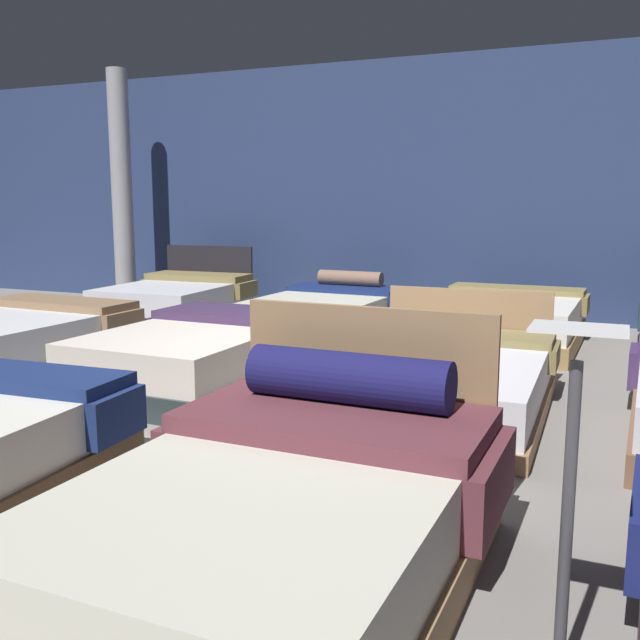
{
  "coord_description": "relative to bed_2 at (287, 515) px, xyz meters",
  "views": [
    {
      "loc": [
        2.28,
        -4.76,
        1.57
      ],
      "look_at": [
        0.06,
        0.4,
        0.64
      ],
      "focal_mm": 39.89,
      "sensor_mm": 36.0,
      "label": 1
    }
  ],
  "objects": [
    {
      "name": "ground_plane",
      "position": [
        -1.07,
        2.29,
        -0.31
      ],
      "size": [
        18.0,
        18.0,
        0.02
      ],
      "primitive_type": "cube",
      "color": "gray"
    },
    {
      "name": "showroom_back_wall",
      "position": [
        -1.07,
        7.18,
        1.45
      ],
      "size": [
        18.0,
        0.06,
        3.5
      ],
      "primitive_type": "cube",
      "color": "navy",
      "rests_on": "ground_plane"
    },
    {
      "name": "bed_2",
      "position": [
        0.0,
        0.0,
        0.0
      ],
      "size": [
        1.56,
        2.11,
        1.04
      ],
      "rotation": [
        0.0,
        0.0,
        -0.02
      ],
      "color": "#96734F",
      "rests_on": "ground_plane"
    },
    {
      "name": "bed_4",
      "position": [
        -4.34,
        2.68,
        -0.06
      ],
      "size": [
        1.75,
        2.15,
        0.54
      ],
      "rotation": [
        0.0,
        0.0,
        -0.03
      ],
      "color": "#93714E",
      "rests_on": "ground_plane"
    },
    {
      "name": "bed_5",
      "position": [
        -2.12,
        2.64,
        -0.04
      ],
      "size": [
        1.52,
        2.13,
        0.57
      ],
      "rotation": [
        0.0,
        0.0,
        -0.02
      ],
      "color": "#293435",
      "rests_on": "ground_plane"
    },
    {
      "name": "bed_6",
      "position": [
        0.0,
        2.69,
        -0.07
      ],
      "size": [
        1.58,
        2.2,
        0.82
      ],
      "rotation": [
        0.0,
        0.0,
        0.02
      ],
      "color": "#997452",
      "rests_on": "ground_plane"
    },
    {
      "name": "bed_8",
      "position": [
        -4.32,
        5.5,
        -0.04
      ],
      "size": [
        1.62,
        2.05,
        0.94
      ],
      "rotation": [
        0.0,
        0.0,
        0.05
      ],
      "color": "black",
      "rests_on": "ground_plane"
    },
    {
      "name": "bed_9",
      "position": [
        -2.12,
        5.45,
        -0.07
      ],
      "size": [
        1.57,
        2.17,
        0.68
      ],
      "rotation": [
        0.0,
        0.0,
        -0.04
      ],
      "color": "brown",
      "rests_on": "ground_plane"
    },
    {
      "name": "bed_10",
      "position": [
        0.04,
        5.44,
        -0.04
      ],
      "size": [
        1.63,
        2.01,
        0.58
      ],
      "rotation": [
        0.0,
        0.0,
        -0.02
      ],
      "color": "#977749",
      "rests_on": "ground_plane"
    },
    {
      "name": "price_sign",
      "position": [
        1.1,
        -0.24,
        0.17
      ],
      "size": [
        0.28,
        0.24,
        1.2
      ],
      "color": "#3F3F44",
      "rests_on": "ground_plane"
    },
    {
      "name": "support_pillar",
      "position": [
        -5.81,
        6.32,
        1.45
      ],
      "size": [
        0.31,
        0.31,
        3.5
      ],
      "primitive_type": "cylinder",
      "color": "#99999E",
      "rests_on": "ground_plane"
    }
  ]
}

